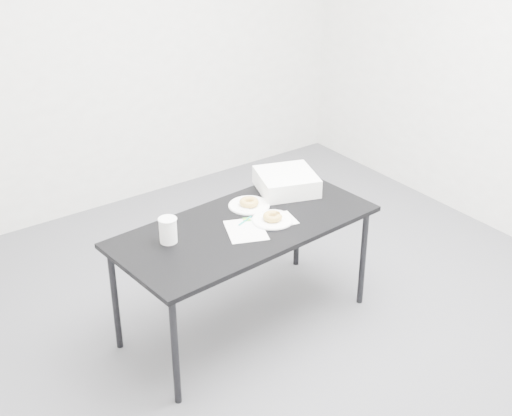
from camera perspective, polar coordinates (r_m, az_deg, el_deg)
floor at (r=4.40m, az=1.72°, el=-8.78°), size 4.00×4.00×0.00m
wall_back at (r=5.42m, az=-11.35°, el=13.66°), size 4.00×0.02×2.70m
table at (r=4.01m, az=-0.93°, el=-1.96°), size 1.55×0.81×0.68m
scorecard at (r=3.93m, az=-0.81°, el=-1.79°), size 0.29×0.32×0.00m
logo_patch at (r=4.03m, az=-0.75°, el=-0.92°), size 0.06×0.06×0.00m
pen at (r=4.01m, az=-0.88°, el=-1.02°), size 0.12×0.05×0.01m
napkin at (r=4.03m, az=1.95°, el=-0.94°), size 0.19×0.19×0.00m
plate_near at (r=4.02m, az=1.34°, el=-0.95°), size 0.24×0.24×0.01m
donut_near at (r=4.01m, az=1.34°, el=-0.68°), size 0.14×0.14×0.04m
plate_far at (r=4.18m, az=-0.56°, el=0.20°), size 0.24×0.24×0.01m
donut_far at (r=4.17m, az=-0.56°, el=0.47°), size 0.15×0.15×0.04m
coffee_cup at (r=3.81m, az=-7.05°, el=-1.77°), size 0.09×0.09×0.14m
cup_lid at (r=4.12m, az=-1.09°, el=-0.22°), size 0.08×0.08×0.01m
bakery_box at (r=4.35m, az=2.45°, el=2.11°), size 0.43×0.43×0.11m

